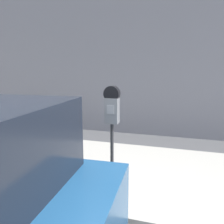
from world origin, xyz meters
The scene contains 3 objects.
sidewalk centered at (0.00, 2.20, 0.07)m, with size 24.00×2.80×0.14m.
building_facade centered at (0.00, 5.20, 2.43)m, with size 24.00×0.30×4.85m.
parking_meter centered at (0.27, 1.28, 1.42)m, with size 0.22×0.16×1.67m.
Camera 1 is at (1.13, -1.66, 2.03)m, focal length 35.00 mm.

